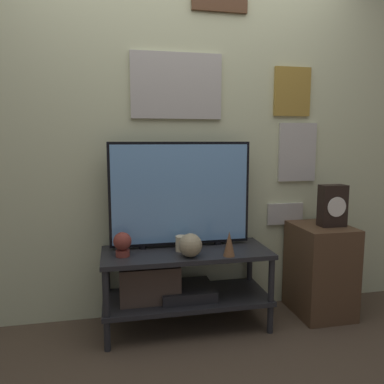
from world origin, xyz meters
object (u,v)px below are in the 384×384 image
Objects in this scene: vase_slim_bronze at (229,244)px; candle_jar at (182,243)px; television at (181,194)px; decorative_bust at (122,243)px; mantel_clock at (333,206)px; vase_round_glass at (190,245)px.

vase_slim_bronze reaches higher than candle_jar.
vase_slim_bronze is 1.59× the size of candle_jar.
candle_jar is at bearing -95.51° from television.
television is 6.20× the size of decorative_bust.
vase_slim_bronze is 0.84m from mantel_clock.
vase_round_glass is 1.49× the size of candle_jar.
television is at bearing 134.04° from vase_slim_bronze.
decorative_bust is at bearing 168.58° from vase_slim_bronze.
television reaches higher than mantel_clock.
decorative_bust is at bearing -174.51° from candle_jar.
vase_round_glass is (0.02, -0.24, -0.29)m from television.
television is 0.51m from decorative_bust.
vase_round_glass is 0.96× the size of decorative_bust.
mantel_clock reaches higher than vase_round_glass.
television is at bearing 84.49° from candle_jar.
television reaches higher than candle_jar.
vase_slim_bronze is at bearing -32.10° from candle_jar.
candle_jar is 0.39m from decorative_bust.
television is 1.08m from mantel_clock.
candle_jar is (-0.01, -0.10, -0.32)m from television.
television reaches higher than vase_round_glass.
vase_round_glass is 0.93× the size of vase_slim_bronze.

